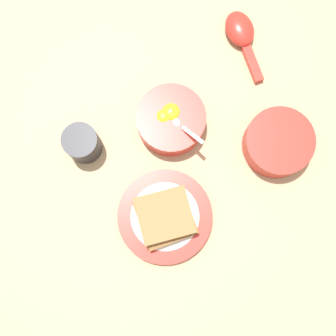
{
  "coord_description": "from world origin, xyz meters",
  "views": [
    {
      "loc": [
        0.22,
        -0.17,
        0.89
      ],
      "look_at": [
        0.1,
        -0.11,
        0.02
      ],
      "focal_mm": 50.0,
      "sensor_mm": 36.0,
      "label": 1
    }
  ],
  "objects_px": {
    "egg_bowl": "(171,120)",
    "drinking_cup": "(82,143)",
    "congee_bowl": "(278,143)",
    "soup_spoon": "(241,33)",
    "toast_plate": "(165,217)",
    "toast_sandwich": "(165,217)"
  },
  "relations": [
    {
      "from": "egg_bowl",
      "to": "drinking_cup",
      "type": "relative_size",
      "value": 1.97
    },
    {
      "from": "congee_bowl",
      "to": "egg_bowl",
      "type": "bearing_deg",
      "value": -130.97
    },
    {
      "from": "egg_bowl",
      "to": "congee_bowl",
      "type": "relative_size",
      "value": 1.11
    },
    {
      "from": "egg_bowl",
      "to": "soup_spoon",
      "type": "xyz_separation_m",
      "value": [
        -0.09,
        0.21,
        -0.01
      ]
    },
    {
      "from": "soup_spoon",
      "to": "congee_bowl",
      "type": "bearing_deg",
      "value": -13.06
    },
    {
      "from": "toast_plate",
      "to": "toast_sandwich",
      "type": "xyz_separation_m",
      "value": [
        0.0,
        -0.0,
        0.03
      ]
    },
    {
      "from": "soup_spoon",
      "to": "drinking_cup",
      "type": "bearing_deg",
      "value": -82.03
    },
    {
      "from": "toast_plate",
      "to": "soup_spoon",
      "type": "bearing_deg",
      "value": 128.68
    },
    {
      "from": "soup_spoon",
      "to": "congee_bowl",
      "type": "distance_m",
      "value": 0.23
    },
    {
      "from": "toast_sandwich",
      "to": "toast_plate",
      "type": "bearing_deg",
      "value": 166.28
    },
    {
      "from": "toast_sandwich",
      "to": "soup_spoon",
      "type": "relative_size",
      "value": 0.77
    },
    {
      "from": "toast_plate",
      "to": "egg_bowl",
      "type": "bearing_deg",
      "value": 147.74
    },
    {
      "from": "egg_bowl",
      "to": "toast_plate",
      "type": "relative_size",
      "value": 0.8
    },
    {
      "from": "toast_sandwich",
      "to": "congee_bowl",
      "type": "distance_m",
      "value": 0.25
    },
    {
      "from": "toast_plate",
      "to": "soup_spoon",
      "type": "xyz_separation_m",
      "value": [
        -0.24,
        0.3,
        0.01
      ]
    },
    {
      "from": "toast_sandwich",
      "to": "soup_spoon",
      "type": "distance_m",
      "value": 0.39
    },
    {
      "from": "egg_bowl",
      "to": "soup_spoon",
      "type": "relative_size",
      "value": 0.96
    },
    {
      "from": "egg_bowl",
      "to": "toast_plate",
      "type": "distance_m",
      "value": 0.18
    },
    {
      "from": "congee_bowl",
      "to": "drinking_cup",
      "type": "distance_m",
      "value": 0.37
    },
    {
      "from": "egg_bowl",
      "to": "soup_spoon",
      "type": "height_order",
      "value": "egg_bowl"
    },
    {
      "from": "soup_spoon",
      "to": "drinking_cup",
      "type": "relative_size",
      "value": 2.05
    },
    {
      "from": "toast_plate",
      "to": "drinking_cup",
      "type": "bearing_deg",
      "value": -159.87
    }
  ]
}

